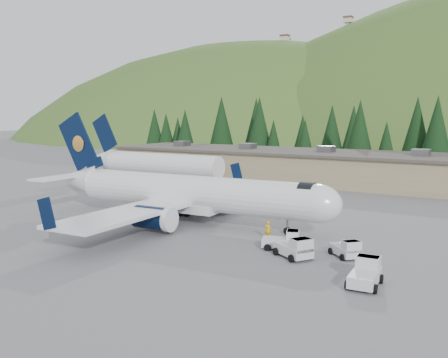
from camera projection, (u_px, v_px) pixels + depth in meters
ground at (193, 223)px, 51.94m from camera, size 600.00×600.00×0.00m
airliner at (185, 193)px, 52.04m from camera, size 34.80×32.64×11.55m
second_airliner at (149, 163)px, 83.16m from camera, size 27.50×11.00×10.05m
baggage_tug_a at (284, 241)px, 41.82m from camera, size 3.40×2.66×1.63m
baggage_tug_b at (295, 249)px, 39.08m from camera, size 3.70×3.20×1.77m
baggage_tug_c at (366, 273)px, 32.96m from camera, size 2.25×3.43×1.75m
terminal_building at (298, 165)px, 86.14m from camera, size 71.00×17.00×6.10m
baggage_tug_d at (347, 249)px, 39.31m from camera, size 3.07×2.94×1.51m
ramp_worker at (268, 230)px, 45.17m from camera, size 0.72×0.59×1.69m
tree_line at (348, 132)px, 105.01m from camera, size 111.99×18.71×14.35m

